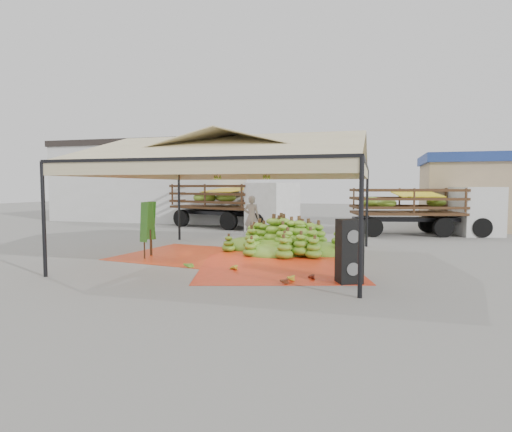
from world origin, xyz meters
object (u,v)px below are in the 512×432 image
(truck_left, at_px, (237,200))
(vendor, at_px, (252,217))
(banana_heap, at_px, (289,235))
(speaker_stack, at_px, (349,251))
(truck_right, at_px, (430,205))

(truck_left, bearing_deg, vendor, -44.71)
(banana_heap, relative_size, vendor, 2.74)
(speaker_stack, distance_m, truck_left, 14.11)
(banana_heap, height_order, truck_right, truck_right)
(vendor, bearing_deg, banana_heap, 127.24)
(vendor, xyz_separation_m, truck_right, (7.92, 3.78, 0.46))
(banana_heap, bearing_deg, vendor, 126.86)
(speaker_stack, bearing_deg, truck_left, 94.68)
(speaker_stack, xyz_separation_m, truck_right, (3.19, 11.66, 0.65))
(truck_left, height_order, truck_right, truck_left)
(vendor, height_order, truck_right, truck_right)
(speaker_stack, xyz_separation_m, truck_left, (-6.88, 12.30, 0.78))
(truck_left, bearing_deg, speaker_stack, -41.45)
(banana_heap, relative_size, truck_right, 0.75)
(banana_heap, height_order, truck_left, truck_left)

